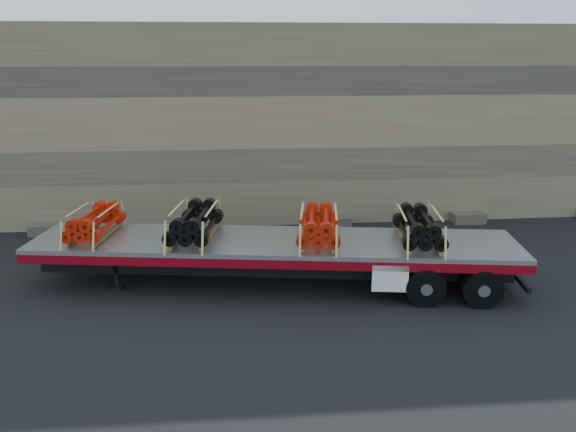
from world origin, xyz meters
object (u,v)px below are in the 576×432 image
at_px(trailer, 274,262).
at_px(bundle_midfront, 195,224).
at_px(bundle_midrear, 319,227).
at_px(bundle_front, 94,223).
at_px(bundle_rear, 419,228).

relative_size(trailer, bundle_midfront, 5.62).
height_order(trailer, bundle_midrear, bundle_midrear).
relative_size(bundle_front, bundle_rear, 0.93).
xyz_separation_m(bundle_front, bundle_midfront, (2.70, -0.41, 0.04)).
xyz_separation_m(trailer, bundle_front, (-4.77, 0.73, 1.00)).
xyz_separation_m(bundle_front, bundle_midrear, (5.94, -0.91, 0.02)).
relative_size(trailer, bundle_midrear, 5.92).
bearing_deg(bundle_front, bundle_rear, 0.00).
distance_m(trailer, bundle_front, 4.93).
relative_size(bundle_midfront, bundle_midrear, 1.05).
height_order(bundle_midrear, bundle_rear, bundle_rear).
distance_m(trailer, bundle_midrear, 1.56).
bearing_deg(bundle_rear, bundle_midfront, 180.00).
distance_m(bundle_front, bundle_midfront, 2.73).
height_order(trailer, bundle_front, bundle_front).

